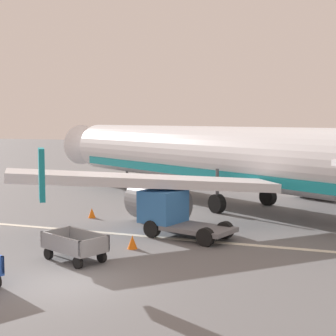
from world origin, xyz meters
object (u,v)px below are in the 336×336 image
at_px(traffic_cone_mid_apron, 132,242).
at_px(service_truck_beside_carts, 172,212).
at_px(baggage_cart_second_in_row, 74,245).
at_px(traffic_cone_near_plane, 92,213).
at_px(airplane, 227,158).

bearing_deg(traffic_cone_mid_apron, service_truck_beside_carts, 76.60).
bearing_deg(service_truck_beside_carts, traffic_cone_mid_apron, -103.40).
xyz_separation_m(baggage_cart_second_in_row, traffic_cone_mid_apron, (1.34, 2.45, -0.32)).
xyz_separation_m(service_truck_beside_carts, traffic_cone_near_plane, (-5.61, 2.57, -0.82)).
height_order(service_truck_beside_carts, traffic_cone_mid_apron, service_truck_beside_carts).
bearing_deg(baggage_cart_second_in_row, traffic_cone_mid_apron, 61.34).
distance_m(airplane, baggage_cart_second_in_row, 14.87).
height_order(baggage_cart_second_in_row, traffic_cone_mid_apron, baggage_cart_second_in_row).
relative_size(airplane, baggage_cart_second_in_row, 9.44).
bearing_deg(airplane, traffic_cone_near_plane, -133.03).
distance_m(airplane, traffic_cone_mid_apron, 12.37).
bearing_deg(traffic_cone_mid_apron, traffic_cone_near_plane, 131.74).
distance_m(service_truck_beside_carts, traffic_cone_mid_apron, 3.13).
bearing_deg(baggage_cart_second_in_row, airplane, 80.22).
xyz_separation_m(traffic_cone_near_plane, traffic_cone_mid_apron, (4.91, -5.51, 0.01)).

